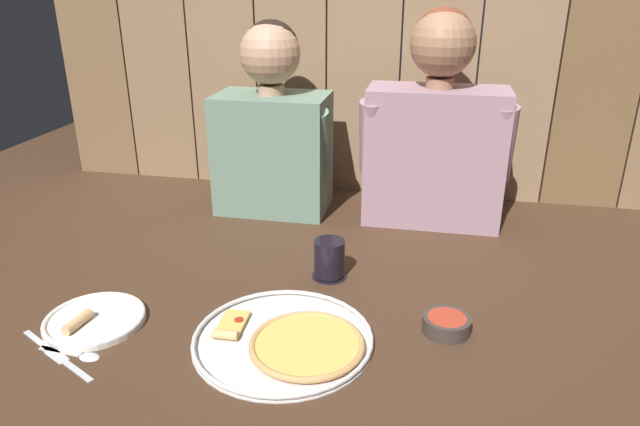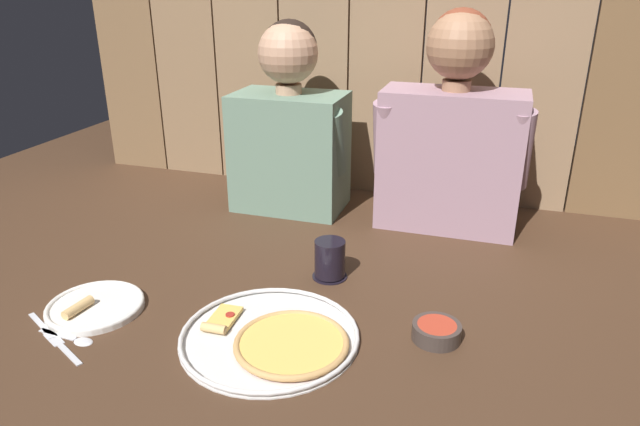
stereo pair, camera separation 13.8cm
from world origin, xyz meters
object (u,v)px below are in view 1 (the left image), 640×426
at_px(dipping_bowl, 446,323).
at_px(diner_right, 436,129).
at_px(pizza_tray, 290,340).
at_px(diner_left, 272,127).
at_px(drinking_glass, 329,259).
at_px(dinner_plate, 94,320).

xyz_separation_m(dipping_bowl, diner_right, (-0.05, 0.61, 0.27)).
bearing_deg(pizza_tray, diner_left, 108.05).
bearing_deg(pizza_tray, drinking_glass, 85.13).
bearing_deg(dinner_plate, dipping_bowl, 9.21).
bearing_deg(dipping_bowl, dinner_plate, -170.79).
bearing_deg(dipping_bowl, drinking_glass, 146.95).
distance_m(diner_left, diner_right, 0.50).
bearing_deg(diner_left, drinking_glass, -58.24).
distance_m(drinking_glass, dipping_bowl, 0.35).
bearing_deg(pizza_tray, dinner_plate, -178.64).
relative_size(pizza_tray, drinking_glass, 3.79).
height_order(drinking_glass, diner_right, diner_right).
bearing_deg(drinking_glass, diner_left, 121.76).
distance_m(dinner_plate, dipping_bowl, 0.77).
bearing_deg(dipping_bowl, pizza_tray, -160.44).
xyz_separation_m(pizza_tray, dinner_plate, (-0.44, -0.01, -0.00)).
xyz_separation_m(pizza_tray, diner_right, (0.27, 0.73, 0.28)).
relative_size(dinner_plate, drinking_glass, 2.18).
height_order(pizza_tray, diner_left, diner_left).
distance_m(drinking_glass, diner_right, 0.54).
bearing_deg(dinner_plate, diner_left, 74.39).
bearing_deg(dipping_bowl, diner_left, 132.07).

